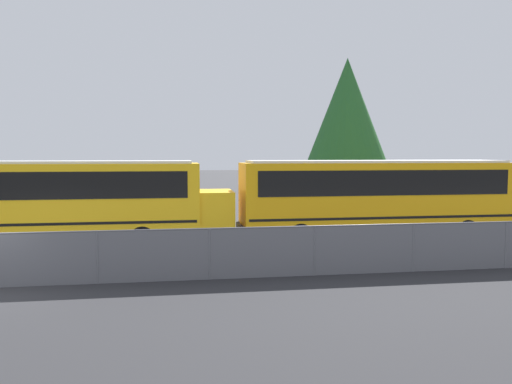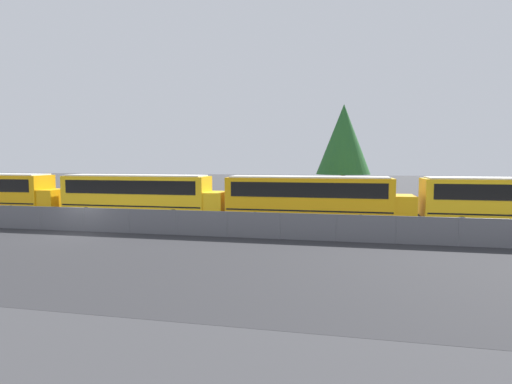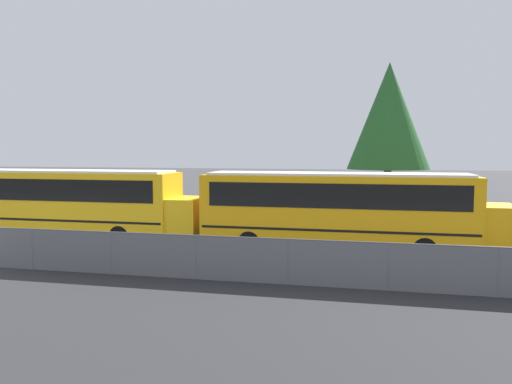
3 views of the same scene
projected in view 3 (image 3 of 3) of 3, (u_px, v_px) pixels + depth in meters
The scene contains 3 objects.
school_bus_3 at pixel (69, 199), 23.95m from camera, with size 12.73×2.46×3.33m.
school_bus_4 at pixel (342, 206), 20.93m from camera, with size 12.73×2.46×3.33m.
tree_2 at pixel (389, 116), 30.66m from camera, with size 5.03×5.03×9.65m.
Camera 3 is at (14.79, -15.40, 4.26)m, focal length 35.00 mm.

